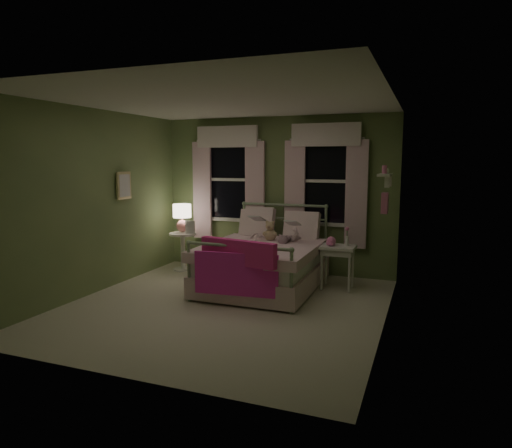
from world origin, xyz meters
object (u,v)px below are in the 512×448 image
at_px(child_left, 257,221).
at_px(nightstand_right, 338,252).
at_px(table_lamp, 182,215).
at_px(nightstand_left, 183,246).
at_px(bed, 264,263).
at_px(child_right, 291,221).
at_px(teddy_bear, 270,232).

distance_m(child_left, nightstand_right, 1.38).
height_order(child_left, table_lamp, child_left).
xyz_separation_m(nightstand_left, table_lamp, (0.00, 0.00, 0.54)).
height_order(bed, child_right, child_right).
distance_m(nightstand_left, table_lamp, 0.54).
xyz_separation_m(child_right, table_lamp, (-1.96, 0.11, -0.01)).
bearing_deg(child_right, table_lamp, 3.69).
bearing_deg(nightstand_right, child_right, 169.20).
bearing_deg(child_left, nightstand_right, 157.10).
relative_size(teddy_bear, nightstand_right, 0.49).
relative_size(bed, child_left, 2.76).
height_order(child_left, child_right, child_right).
height_order(table_lamp, nightstand_right, table_lamp).
distance_m(bed, nightstand_right, 1.09).
height_order(child_left, nightstand_right, child_left).
relative_size(bed, teddy_bear, 6.50).
xyz_separation_m(teddy_bear, nightstand_right, (1.04, 0.01, -0.24)).
distance_m(teddy_bear, table_lamp, 1.71).
height_order(child_right, nightstand_right, child_right).
xyz_separation_m(teddy_bear, nightstand_left, (-1.68, 0.26, -0.37)).
distance_m(teddy_bear, nightstand_right, 1.06).
bearing_deg(child_right, teddy_bear, 36.25).
bearing_deg(child_right, bed, 63.33).
bearing_deg(nightstand_left, bed, -17.79).
distance_m(child_right, teddy_bear, 0.36).
distance_m(bed, child_left, 0.76).
height_order(child_right, table_lamp, child_right).
xyz_separation_m(child_left, nightstand_left, (-1.40, 0.11, -0.52)).
bearing_deg(child_left, bed, 105.74).
distance_m(child_left, table_lamp, 1.41).
bearing_deg(teddy_bear, nightstand_right, 0.79).
relative_size(bed, child_right, 2.59).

